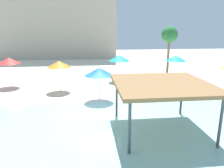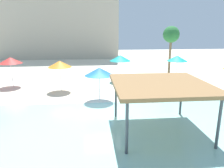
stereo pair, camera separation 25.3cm
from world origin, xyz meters
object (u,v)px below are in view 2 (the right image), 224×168
(shade_pavilion, at_px, (161,86))
(beach_umbrella_red_0, at_px, (10,60))
(beach_umbrella_teal_1, at_px, (177,58))
(beach_umbrella_orange_3, at_px, (60,64))
(beach_umbrella_teal_6, at_px, (120,58))
(beach_umbrella_blue_5, at_px, (99,72))
(lounge_chair_2, at_px, (189,83))
(palm_tree_0, at_px, (171,35))

(shade_pavilion, xyz_separation_m, beach_umbrella_red_0, (-10.85, 10.17, -0.04))
(beach_umbrella_teal_1, xyz_separation_m, beach_umbrella_orange_3, (-11.47, -2.82, 0.06))
(beach_umbrella_red_0, xyz_separation_m, beach_umbrella_teal_1, (16.16, 0.88, -0.15))
(beach_umbrella_teal_6, bearing_deg, beach_umbrella_blue_5, -111.55)
(lounge_chair_2, height_order, palm_tree_0, palm_tree_0)
(beach_umbrella_orange_3, xyz_separation_m, beach_umbrella_blue_5, (3.24, -2.93, -0.13))
(shade_pavilion, distance_m, beach_umbrella_teal_1, 12.26)
(shade_pavilion, relative_size, beach_umbrella_blue_5, 1.89)
(beach_umbrella_red_0, bearing_deg, shade_pavilion, -43.13)
(lounge_chair_2, bearing_deg, beach_umbrella_blue_5, -65.52)
(lounge_chair_2, bearing_deg, beach_umbrella_orange_3, -84.96)
(shade_pavilion, height_order, beach_umbrella_orange_3, same)
(beach_umbrella_red_0, relative_size, beach_umbrella_teal_1, 1.06)
(beach_umbrella_red_0, relative_size, beach_umbrella_orange_3, 1.04)
(beach_umbrella_blue_5, xyz_separation_m, beach_umbrella_teal_6, (2.35, 5.96, 0.15))
(beach_umbrella_teal_1, bearing_deg, palm_tree_0, 81.67)
(shade_pavilion, height_order, lounge_chair_2, shade_pavilion)
(shade_pavilion, bearing_deg, beach_umbrella_red_0, 136.87)
(palm_tree_0, bearing_deg, beach_umbrella_red_0, -165.14)
(beach_umbrella_teal_1, relative_size, beach_umbrella_teal_6, 0.97)
(shade_pavilion, relative_size, beach_umbrella_orange_3, 1.81)
(beach_umbrella_blue_5, bearing_deg, beach_umbrella_orange_3, 137.86)
(beach_umbrella_red_0, relative_size, palm_tree_0, 0.50)
(beach_umbrella_blue_5, bearing_deg, shade_pavilion, -61.10)
(beach_umbrella_orange_3, bearing_deg, beach_umbrella_teal_1, 13.84)
(beach_umbrella_teal_6, relative_size, lounge_chair_2, 1.40)
(shade_pavilion, distance_m, lounge_chair_2, 10.41)
(beach_umbrella_teal_6, height_order, lounge_chair_2, beach_umbrella_teal_6)
(beach_umbrella_red_0, bearing_deg, beach_umbrella_teal_1, 3.11)
(shade_pavilion, distance_m, beach_umbrella_teal_6, 11.26)
(beach_umbrella_teal_1, height_order, lounge_chair_2, beach_umbrella_teal_1)
(beach_umbrella_teal_1, height_order, palm_tree_0, palm_tree_0)
(shade_pavilion, height_order, beach_umbrella_red_0, beach_umbrella_red_0)
(beach_umbrella_red_0, distance_m, beach_umbrella_blue_5, 9.32)
(shade_pavilion, xyz_separation_m, palm_tree_0, (5.82, 14.59, 1.98))
(shade_pavilion, bearing_deg, beach_umbrella_blue_5, 118.90)
(beach_umbrella_blue_5, height_order, palm_tree_0, palm_tree_0)
(lounge_chair_2, relative_size, palm_tree_0, 0.35)
(lounge_chair_2, xyz_separation_m, palm_tree_0, (0.27, 6.06, 4.17))
(beach_umbrella_teal_1, bearing_deg, lounge_chair_2, -84.38)
(lounge_chair_2, bearing_deg, palm_tree_0, -179.05)
(beach_umbrella_red_0, relative_size, beach_umbrella_teal_6, 1.02)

